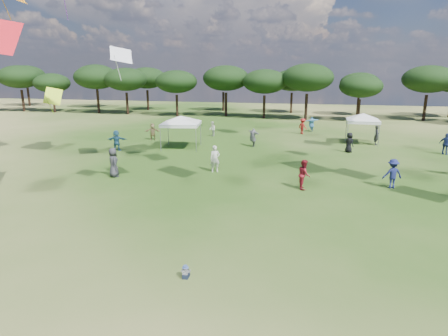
{
  "coord_description": "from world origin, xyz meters",
  "views": [
    {
      "loc": [
        3.76,
        -8.8,
        6.62
      ],
      "look_at": [
        0.39,
        6.0,
        2.66
      ],
      "focal_mm": 30.0,
      "sensor_mm": 36.0,
      "label": 1
    }
  ],
  "objects": [
    {
      "name": "ground",
      "position": [
        0.0,
        0.0,
        0.0
      ],
      "size": [
        140.0,
        140.0,
        0.0
      ],
      "primitive_type": "plane",
      "color": "#305118",
      "rests_on": "ground"
    },
    {
      "name": "tree_line",
      "position": [
        2.39,
        47.41,
        5.42
      ],
      "size": [
        108.78,
        17.63,
        7.77
      ],
      "color": "black",
      "rests_on": "ground"
    },
    {
      "name": "tent_left",
      "position": [
        -7.07,
        21.93,
        2.71
      ],
      "size": [
        6.37,
        6.37,
        3.13
      ],
      "rotation": [
        0.0,
        0.0,
        0.15
      ],
      "color": "gray",
      "rests_on": "ground"
    },
    {
      "name": "tent_right",
      "position": [
        8.59,
        27.57,
        2.71
      ],
      "size": [
        5.73,
        5.73,
        3.13
      ],
      "rotation": [
        0.0,
        0.0,
        -0.04
      ],
      "color": "gray",
      "rests_on": "ground"
    },
    {
      "name": "toddler",
      "position": [
        0.09,
        1.65,
        0.2
      ],
      "size": [
        0.31,
        0.35,
        0.46
      ],
      "rotation": [
        0.0,
        0.0,
        0.07
      ],
      "color": "#161E31",
      "rests_on": "ground"
    },
    {
      "name": "festival_crowd",
      "position": [
        0.81,
        22.51,
        0.86
      ],
      "size": [
        28.12,
        23.02,
        1.92
      ],
      "color": "#275476",
      "rests_on": "ground"
    }
  ]
}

